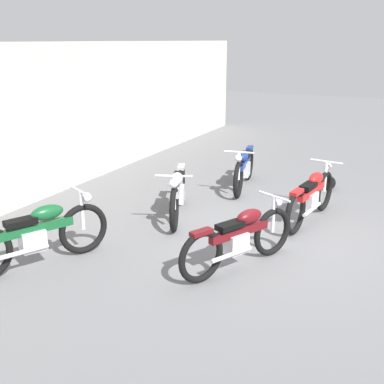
{
  "coord_description": "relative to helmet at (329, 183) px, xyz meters",
  "views": [
    {
      "loc": [
        -6.69,
        -1.9,
        2.91
      ],
      "look_at": [
        -0.07,
        1.33,
        0.55
      ],
      "focal_mm": 44.68,
      "sensor_mm": 36.0,
      "label": 1
    }
  ],
  "objects": [
    {
      "name": "helmet",
      "position": [
        0.0,
        0.0,
        0.0
      ],
      "size": [
        0.28,
        0.28,
        0.28
      ],
      "primitive_type": "sphere",
      "color": "black",
      "rests_on": "ground_plane"
    },
    {
      "name": "motorcycle_maroon",
      "position": [
        -4.05,
        0.39,
        0.28
      ],
      "size": [
        1.82,
        1.0,
        0.89
      ],
      "rotation": [
        0.0,
        0.0,
        -0.45
      ],
      "color": "black",
      "rests_on": "ground_plane"
    },
    {
      "name": "building_wall",
      "position": [
        -2.84,
        4.93,
        1.29
      ],
      "size": [
        18.0,
        0.3,
        2.87
      ],
      "primitive_type": "cube",
      "color": "beige",
      "rests_on": "ground_plane"
    },
    {
      "name": "motorcycle_red",
      "position": [
        -1.93,
        -0.06,
        0.3
      ],
      "size": [
        2.02,
        0.56,
        0.91
      ],
      "rotation": [
        0.0,
        0.0,
        -0.14
      ],
      "color": "black",
      "rests_on": "ground_plane"
    },
    {
      "name": "motorcycle_green",
      "position": [
        -5.19,
        2.81,
        0.31
      ],
      "size": [
        1.92,
        1.05,
        0.94
      ],
      "rotation": [
        0.0,
        0.0,
        -0.44
      ],
      "color": "black",
      "rests_on": "ground_plane"
    },
    {
      "name": "ground_plane",
      "position": [
        -2.84,
        0.33,
        -0.14
      ],
      "size": [
        40.0,
        40.0,
        0.0
      ],
      "primitive_type": "plane",
      "color": "slate"
    },
    {
      "name": "motorcycle_blue",
      "position": [
        -0.66,
        1.58,
        0.3
      ],
      "size": [
        2.02,
        0.66,
        0.91
      ],
      "rotation": [
        0.0,
        0.0,
        3.33
      ],
      "color": "black",
      "rests_on": "ground_plane"
    },
    {
      "name": "motorcycle_silver",
      "position": [
        -2.71,
        2.02,
        0.3
      ],
      "size": [
        1.94,
        0.96,
        0.92
      ],
      "rotation": [
        0.0,
        0.0,
        3.53
      ],
      "color": "black",
      "rests_on": "ground_plane"
    }
  ]
}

